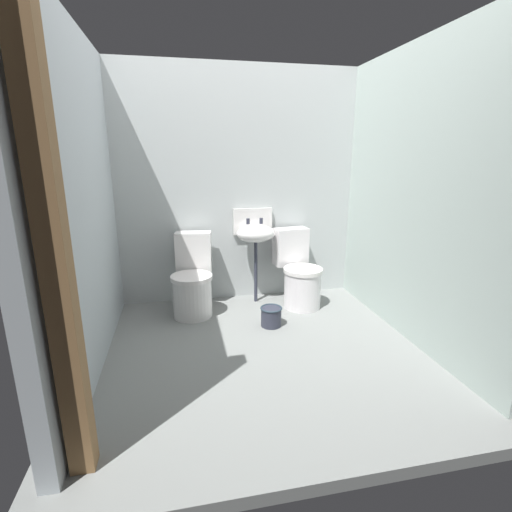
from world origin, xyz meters
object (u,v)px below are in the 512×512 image
wooden_door_post (52,236)px  bucket (271,316)px  sink (255,233)px  toilet_left (193,282)px  toilet_right (299,275)px

wooden_door_post → bucket: 2.22m
sink → wooden_door_post: bearing=-122.8°
wooden_door_post → bucket: bearing=46.2°
toilet_left → toilet_right: (1.10, 0.00, 0.00)m
toilet_right → sink: 0.64m
sink → bucket: bearing=-88.5°
wooden_door_post → sink: (1.31, 2.04, -0.45)m
toilet_left → toilet_right: size_ratio=1.00×
toilet_left → toilet_right: same height
wooden_door_post → toilet_left: 2.15m
sink → bucket: (0.02, -0.65, -0.66)m
toilet_left → sink: 0.82m
wooden_door_post → sink: bearing=57.2°
sink → bucket: sink is taller
wooden_door_post → bucket: size_ratio=11.78×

